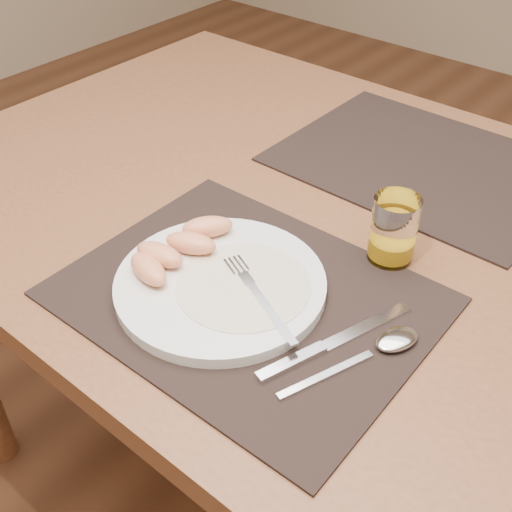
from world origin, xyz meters
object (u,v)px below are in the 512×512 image
(placemat_near, at_px, (247,296))
(plate, at_px, (220,284))
(table, at_px, (335,262))
(fork, at_px, (255,290))
(juice_glass, at_px, (393,232))
(placemat_far, at_px, (421,163))
(spoon, at_px, (387,344))
(knife, at_px, (324,347))

(placemat_near, bearing_deg, plate, -159.49)
(table, distance_m, fork, 0.25)
(placemat_near, height_order, fork, fork)
(fork, relative_size, juice_glass, 1.78)
(placemat_far, xyz_separation_m, juice_glass, (0.09, -0.26, 0.04))
(plate, height_order, juice_glass, juice_glass)
(plate, distance_m, juice_glass, 0.24)
(placemat_near, relative_size, spoon, 2.41)
(fork, distance_m, knife, 0.11)
(placemat_near, xyz_separation_m, fork, (0.01, -0.00, 0.02))
(placemat_far, bearing_deg, knife, -75.40)
(table, relative_size, plate, 5.19)
(fork, height_order, knife, fork)
(placemat_near, relative_size, placemat_far, 1.00)
(placemat_near, bearing_deg, juice_glass, 61.82)
(fork, height_order, juice_glass, juice_glass)
(spoon, bearing_deg, placemat_near, -169.28)
(placemat_near, height_order, knife, knife)
(fork, height_order, spoon, fork)
(table, relative_size, placemat_near, 3.11)
(plate, bearing_deg, table, 83.27)
(knife, bearing_deg, juice_glass, 98.43)
(placemat_near, distance_m, plate, 0.04)
(placemat_far, bearing_deg, placemat_near, -91.27)
(plate, relative_size, spoon, 1.44)
(placemat_near, distance_m, placemat_far, 0.44)
(juice_glass, bearing_deg, placemat_far, 109.11)
(plate, height_order, knife, plate)
(table, xyz_separation_m, plate, (-0.03, -0.23, 0.10))
(plate, bearing_deg, fork, 12.34)
(knife, xyz_separation_m, spoon, (0.05, 0.05, 0.00))
(placemat_far, bearing_deg, fork, -89.36)
(knife, relative_size, juice_glass, 2.29)
(plate, bearing_deg, placemat_far, 84.54)
(spoon, bearing_deg, placemat_far, 113.07)
(placemat_near, height_order, plate, plate)
(fork, bearing_deg, spoon, 12.29)
(table, height_order, spoon, spoon)
(spoon, xyz_separation_m, juice_glass, (-0.08, 0.15, 0.04))
(knife, distance_m, spoon, 0.07)
(table, relative_size, spoon, 7.49)
(placemat_far, xyz_separation_m, knife, (0.12, -0.45, 0.00))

